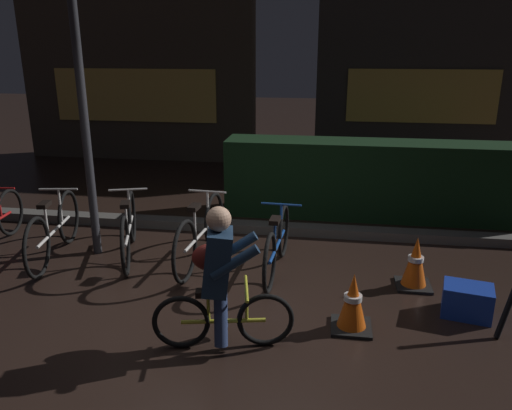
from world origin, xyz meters
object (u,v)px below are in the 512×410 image
Objects in this scene: parked_bike_center_left at (129,229)px; traffic_cone_far at (415,263)px; cyclist at (219,278)px; parked_bike_center_right at (201,233)px; blue_crate at (467,301)px; parked_bike_right_mid at (277,244)px; street_post at (86,136)px; traffic_cone_near at (353,303)px; parked_bike_left_mid at (54,230)px.

traffic_cone_far is at bearing -113.32° from parked_bike_center_left.
traffic_cone_far is 2.27m from cyclist.
parked_bike_center_right is 3.92× the size of blue_crate.
street_post is at bearing 87.18° from parked_bike_right_mid.
blue_crate is at bearing -52.81° from traffic_cone_far.
street_post reaches higher than blue_crate.
street_post reaches higher than traffic_cone_near.
traffic_cone_far is (3.26, -0.31, -0.08)m from parked_bike_center_left.
cyclist reaches higher than parked_bike_center_right.
traffic_cone_near is at bearing -133.53° from parked_bike_center_left.
parked_bike_center_right is at bearing -110.24° from parked_bike_center_left.
street_post is 1.19m from parked_bike_center_left.
traffic_cone_near is at bearing -117.05° from parked_bike_left_mid.
blue_crate is (2.78, -0.81, -0.21)m from parked_bike_center_right.
parked_bike_left_mid is 3.60m from traffic_cone_near.
parked_bike_center_right is 1.76m from cyclist.
street_post is at bearing 156.83° from traffic_cone_near.
traffic_cone_near is 1.24m from cyclist.
traffic_cone_far reaches higher than blue_crate.
parked_bike_center_left is at bearing 91.79° from parked_bike_center_right.
parked_bike_right_mid reaches higher than blue_crate.
parked_bike_center_left is 2.26m from cyclist.
street_post is 1.73m from parked_bike_center_right.
parked_bike_right_mid is at bearing -94.47° from parked_bike_center_right.
parked_bike_center_left is 1.29× the size of cyclist.
cyclist is at bearing -132.47° from parked_bike_left_mid.
parked_bike_center_left is at bearing -87.78° from parked_bike_left_mid.
parked_bike_right_mid is (2.65, 0.01, -0.02)m from parked_bike_left_mid.
cyclist is (-1.78, -1.36, 0.36)m from traffic_cone_far.
blue_crate is (1.87, -0.67, -0.18)m from parked_bike_right_mid.
cyclist is (0.60, -1.64, 0.27)m from parked_bike_center_right.
parked_bike_right_mid is (1.79, -0.18, -0.02)m from parked_bike_center_left.
traffic_cone_near is (3.44, -1.06, -0.10)m from parked_bike_left_mid.
parked_bike_right_mid is at bearing -113.42° from parked_bike_center_left.
street_post is 5.20× the size of traffic_cone_far.
parked_bike_center_left is at bearing 154.29° from traffic_cone_near.
parked_bike_left_mid is at bearing 178.17° from traffic_cone_far.
parked_bike_center_left is (0.45, -0.05, -1.10)m from street_post.
traffic_cone_near is at bearing -140.39° from parked_bike_right_mid.
parked_bike_left_mid is 1.75m from parked_bike_center_right.
traffic_cone_near is 0.43× the size of cyclist.
parked_bike_center_right is 1.38× the size of cyclist.
street_post is 3.51m from traffic_cone_near.
parked_bike_left_mid is 3.15× the size of traffic_cone_near.
parked_bike_center_right is 0.92m from parked_bike_right_mid.
cyclist reaches higher than parked_bike_right_mid.
parked_bike_center_left reaches higher than blue_crate.
traffic_cone_far is (0.67, 0.93, 0.01)m from traffic_cone_near.
traffic_cone_near is 1.15m from blue_crate.
traffic_cone_far is at bearing -101.69° from parked_bike_left_mid.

